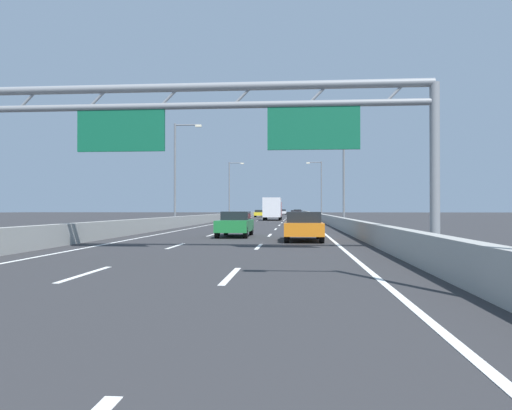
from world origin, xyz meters
TOP-DOWN VIEW (x-y plane):
  - ground_plane at (0.00, 100.00)m, footprint 260.00×260.00m
  - lane_dash_left_1 at (-1.80, 12.50)m, footprint 0.16×3.00m
  - lane_dash_left_2 at (-1.80, 21.50)m, footprint 0.16×3.00m
  - lane_dash_left_3 at (-1.80, 30.50)m, footprint 0.16×3.00m
  - lane_dash_left_4 at (-1.80, 39.50)m, footprint 0.16×3.00m
  - lane_dash_left_5 at (-1.80, 48.50)m, footprint 0.16×3.00m
  - lane_dash_left_6 at (-1.80, 57.50)m, footprint 0.16×3.00m
  - lane_dash_left_7 at (-1.80, 66.50)m, footprint 0.16×3.00m
  - lane_dash_left_8 at (-1.80, 75.50)m, footprint 0.16×3.00m
  - lane_dash_left_9 at (-1.80, 84.50)m, footprint 0.16×3.00m
  - lane_dash_left_10 at (-1.80, 93.50)m, footprint 0.16×3.00m
  - lane_dash_left_11 at (-1.80, 102.50)m, footprint 0.16×3.00m
  - lane_dash_left_12 at (-1.80, 111.50)m, footprint 0.16×3.00m
  - lane_dash_left_13 at (-1.80, 120.50)m, footprint 0.16×3.00m
  - lane_dash_left_14 at (-1.80, 129.50)m, footprint 0.16×3.00m
  - lane_dash_left_15 at (-1.80, 138.50)m, footprint 0.16×3.00m
  - lane_dash_left_16 at (-1.80, 147.50)m, footprint 0.16×3.00m
  - lane_dash_left_17 at (-1.80, 156.50)m, footprint 0.16×3.00m
  - lane_dash_right_1 at (1.80, 12.50)m, footprint 0.16×3.00m
  - lane_dash_right_2 at (1.80, 21.50)m, footprint 0.16×3.00m
  - lane_dash_right_3 at (1.80, 30.50)m, footprint 0.16×3.00m
  - lane_dash_right_4 at (1.80, 39.50)m, footprint 0.16×3.00m
  - lane_dash_right_5 at (1.80, 48.50)m, footprint 0.16×3.00m
  - lane_dash_right_6 at (1.80, 57.50)m, footprint 0.16×3.00m
  - lane_dash_right_7 at (1.80, 66.50)m, footprint 0.16×3.00m
  - lane_dash_right_8 at (1.80, 75.50)m, footprint 0.16×3.00m
  - lane_dash_right_9 at (1.80, 84.50)m, footprint 0.16×3.00m
  - lane_dash_right_10 at (1.80, 93.50)m, footprint 0.16×3.00m
  - lane_dash_right_11 at (1.80, 102.50)m, footprint 0.16×3.00m
  - lane_dash_right_12 at (1.80, 111.50)m, footprint 0.16×3.00m
  - lane_dash_right_13 at (1.80, 120.50)m, footprint 0.16×3.00m
  - lane_dash_right_14 at (1.80, 129.50)m, footprint 0.16×3.00m
  - lane_dash_right_15 at (1.80, 138.50)m, footprint 0.16×3.00m
  - lane_dash_right_16 at (1.80, 147.50)m, footprint 0.16×3.00m
  - lane_dash_right_17 at (1.80, 156.50)m, footprint 0.16×3.00m
  - edge_line_left at (-5.25, 88.00)m, footprint 0.16×176.00m
  - edge_line_right at (5.25, 88.00)m, footprint 0.16×176.00m
  - barrier_left at (-6.90, 110.00)m, footprint 0.45×220.00m
  - barrier_right at (6.90, 110.00)m, footprint 0.45×220.00m
  - sign_gantry at (0.08, 18.93)m, footprint 17.13×0.36m
  - streetlamp_left_mid at (-7.47, 44.78)m, footprint 2.58×0.28m
  - streetlamp_right_mid at (7.47, 44.78)m, footprint 2.58×0.28m
  - streetlamp_left_far at (-7.47, 81.69)m, footprint 2.58×0.28m
  - streetlamp_right_far at (7.47, 81.69)m, footprint 2.58×0.28m
  - orange_car at (3.76, 25.49)m, footprint 1.88×4.48m
  - white_car at (-0.03, 138.77)m, footprint 1.78×4.40m
  - green_car at (-0.13, 28.97)m, footprint 1.78×4.52m
  - red_car at (3.52, 70.55)m, footprint 1.76×4.24m
  - black_car at (3.82, 101.48)m, footprint 1.71×4.61m
  - yellow_car at (-3.78, 96.67)m, footprint 1.75×4.19m
  - box_truck at (0.14, 69.92)m, footprint 2.43×7.56m

SIDE VIEW (x-z plane):
  - ground_plane at x=0.00m, z-range 0.00..0.00m
  - lane_dash_left_1 at x=-1.80m, z-range 0.00..0.01m
  - lane_dash_left_2 at x=-1.80m, z-range 0.00..0.01m
  - lane_dash_left_3 at x=-1.80m, z-range 0.00..0.01m
  - lane_dash_left_4 at x=-1.80m, z-range 0.00..0.01m
  - lane_dash_left_5 at x=-1.80m, z-range 0.00..0.01m
  - lane_dash_left_6 at x=-1.80m, z-range 0.00..0.01m
  - lane_dash_left_7 at x=-1.80m, z-range 0.00..0.01m
  - lane_dash_left_8 at x=-1.80m, z-range 0.00..0.01m
  - lane_dash_left_9 at x=-1.80m, z-range 0.00..0.01m
  - lane_dash_left_10 at x=-1.80m, z-range 0.00..0.01m
  - lane_dash_left_11 at x=-1.80m, z-range 0.00..0.01m
  - lane_dash_left_12 at x=-1.80m, z-range 0.00..0.01m
  - lane_dash_left_13 at x=-1.80m, z-range 0.00..0.01m
  - lane_dash_left_14 at x=-1.80m, z-range 0.00..0.01m
  - lane_dash_left_15 at x=-1.80m, z-range 0.00..0.01m
  - lane_dash_left_16 at x=-1.80m, z-range 0.00..0.01m
  - lane_dash_left_17 at x=-1.80m, z-range 0.00..0.01m
  - lane_dash_right_1 at x=1.80m, z-range 0.00..0.01m
  - lane_dash_right_2 at x=1.80m, z-range 0.00..0.01m
  - lane_dash_right_3 at x=1.80m, z-range 0.00..0.01m
  - lane_dash_right_4 at x=1.80m, z-range 0.00..0.01m
  - lane_dash_right_5 at x=1.80m, z-range 0.00..0.01m
  - lane_dash_right_6 at x=1.80m, z-range 0.00..0.01m
  - lane_dash_right_7 at x=1.80m, z-range 0.00..0.01m
  - lane_dash_right_8 at x=1.80m, z-range 0.00..0.01m
  - lane_dash_right_9 at x=1.80m, z-range 0.00..0.01m
  - lane_dash_right_10 at x=1.80m, z-range 0.00..0.01m
  - lane_dash_right_11 at x=1.80m, z-range 0.00..0.01m
  - lane_dash_right_12 at x=1.80m, z-range 0.00..0.01m
  - lane_dash_right_13 at x=1.80m, z-range 0.00..0.01m
  - lane_dash_right_14 at x=1.80m, z-range 0.00..0.01m
  - lane_dash_right_15 at x=1.80m, z-range 0.00..0.01m
  - lane_dash_right_16 at x=1.80m, z-range 0.00..0.01m
  - lane_dash_right_17 at x=1.80m, z-range 0.00..0.01m
  - edge_line_left at x=-5.25m, z-range 0.00..0.01m
  - edge_line_right at x=5.25m, z-range 0.00..0.01m
  - barrier_left at x=-6.90m, z-range 0.00..0.95m
  - barrier_right at x=6.90m, z-range 0.00..0.95m
  - red_car at x=3.52m, z-range 0.01..1.45m
  - yellow_car at x=-3.78m, z-range 0.03..1.44m
  - green_car at x=-0.13m, z-range 0.01..1.47m
  - orange_car at x=3.76m, z-range 0.01..1.48m
  - black_car at x=3.82m, z-range 0.01..1.51m
  - white_car at x=-0.03m, z-range 0.02..1.52m
  - box_truck at x=0.14m, z-range 0.15..3.32m
  - sign_gantry at x=0.08m, z-range 1.66..8.02m
  - streetlamp_left_mid at x=-7.47m, z-range 0.65..10.15m
  - streetlamp_right_mid at x=7.47m, z-range 0.65..10.15m
  - streetlamp_left_far at x=-7.47m, z-range 0.65..10.15m
  - streetlamp_right_far at x=7.47m, z-range 0.65..10.15m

